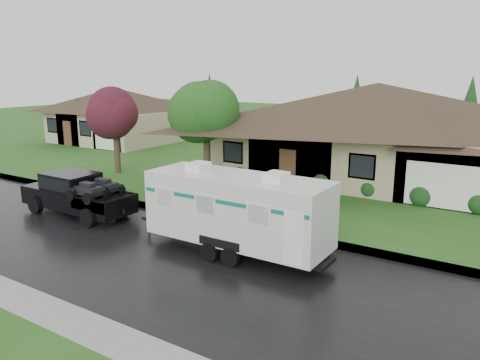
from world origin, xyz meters
name	(u,v)px	position (x,y,z in m)	size (l,w,h in m)	color
ground	(209,243)	(0.00, 0.00, 0.00)	(140.00, 140.00, 0.00)	#2A551A
road	(175,260)	(0.00, -2.00, 0.01)	(140.00, 8.00, 0.01)	black
curb	(240,225)	(0.00, 2.25, 0.07)	(140.00, 0.50, 0.15)	gray
lawn	(346,171)	(0.00, 15.00, 0.07)	(140.00, 26.00, 0.15)	#2A551A
house_main	(380,121)	(2.29, 13.84, 3.59)	(19.44, 10.80, 6.90)	tan
house_far	(117,110)	(-21.78, 15.85, 2.97)	(10.80, 8.64, 5.80)	tan
tree_left_green	(206,115)	(-5.24, 7.00, 4.06)	(3.41, 3.41, 5.64)	#382B1E
tree_red	(115,116)	(-11.93, 6.56, 3.74)	(3.13, 3.13, 5.18)	#382B1E
shrub_row	(345,184)	(2.00, 9.30, 0.65)	(13.60, 1.00, 1.00)	#143814
pickup_truck	(76,192)	(-7.31, -0.28, 1.02)	(5.71, 2.17, 1.90)	black
travel_trailer	(238,209)	(1.49, -0.28, 1.68)	(7.05, 2.48, 3.16)	silver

